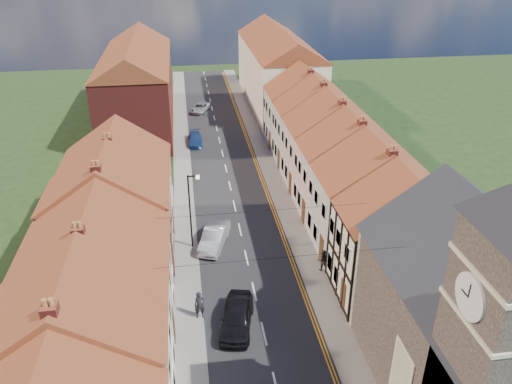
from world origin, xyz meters
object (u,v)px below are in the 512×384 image
Objects in this scene: lamppost at (191,207)px; car_mid at (214,237)px; car_distant at (200,108)px; pedestrian_right at (322,260)px; car_near at (237,317)px; pedestrian_left at (200,305)px; church at (492,318)px; car_far at (195,139)px.

lamppost is 3.23m from car_mid.
car_distant is 37.88m from pedestrian_right.
lamppost is 9.82m from car_near.
car_distant is (0.56, 32.83, -0.18)m from car_mid.
car_distant is at bearing 81.65° from pedestrian_left.
lamppost is at bearing 128.30° from church.
church is at bearing -51.70° from lamppost.
car_mid is 1.12× the size of car_far.
lamppost reaches higher than car_far.
lamppost is 3.21× the size of pedestrian_left.
pedestrian_left reaches higher than car_far.
church is at bearing 111.61° from pedestrian_right.
car_distant is (-11.00, 49.55, -5.32)m from church.
car_distant is at bearing 86.22° from lamppost.
car_mid is at bearing 124.67° from church.
pedestrian_right reaches higher than car_far.
pedestrian_left is (-1.49, -8.13, 0.31)m from car_mid.
church reaches higher than pedestrian_left.
car_far is at bearing -70.36° from pedestrian_right.
car_mid is 2.78× the size of pedestrian_right.
car_mid is at bearing -71.10° from car_distant.
lamppost reaches higher than car_distant.
car_far is 26.80m from pedestrian_right.
car_far is 11.73m from car_distant.
car_far is (-1.29, 30.35, -0.19)m from car_near.
car_near is (-10.88, 7.53, -5.11)m from church.
lamppost is at bearing 116.70° from car_near.
lamppost is 1.32× the size of car_near.
pedestrian_right is at bearing 17.27° from pedestrian_left.
lamppost is at bearing 85.32° from pedestrian_left.
car_far is 2.48× the size of pedestrian_right.
pedestrian_right is (6.74, -37.28, 0.37)m from car_distant.
church is at bearing -38.80° from pedestrian_left.
car_mid is 1.12× the size of car_distant.
car_distant is at bearing 83.95° from car_far.
pedestrian_left reaches higher than car_mid.
church reaches higher than lamppost.
car_far is 0.99× the size of car_distant.
car_near is at bearing -66.80° from car_mid.
church is 51.04m from car_distant.
car_near is 1.01× the size of car_mid.
church reaches higher than car_distant.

